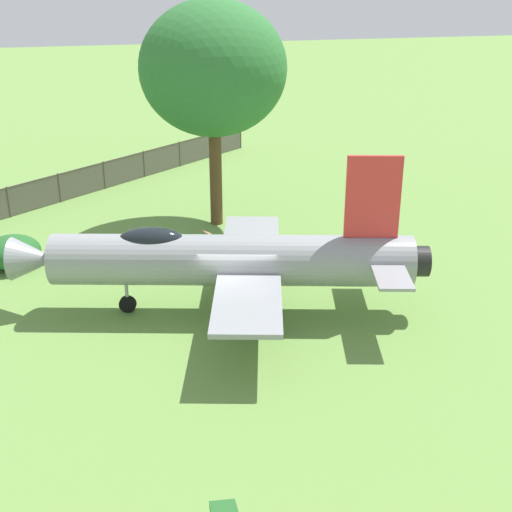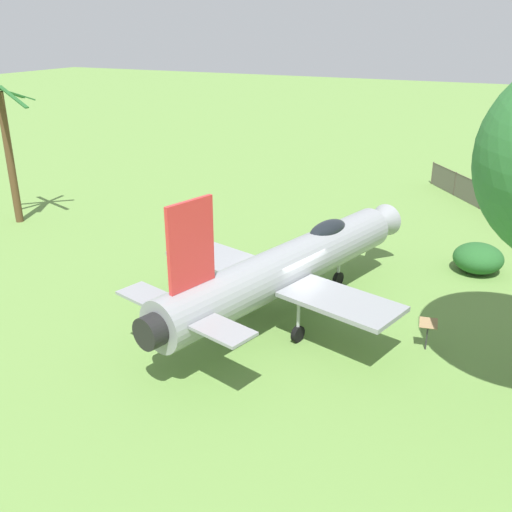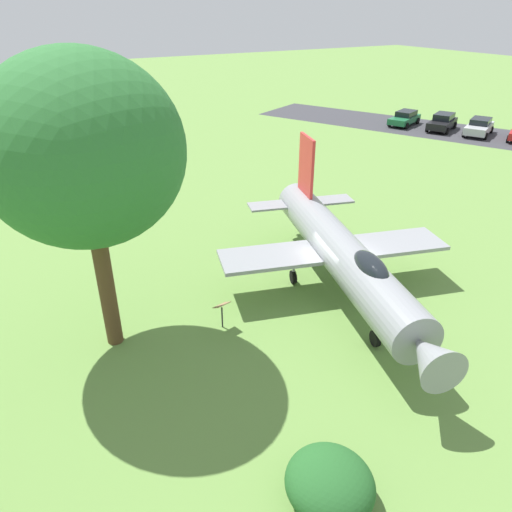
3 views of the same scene
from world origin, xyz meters
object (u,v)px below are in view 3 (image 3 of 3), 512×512
object	(u,v)px
parked_car_silver	(479,127)
parked_car_black	(442,122)
parked_car_green	(405,118)
display_jet	(344,255)
shrub_near_fence	(330,483)
info_plaque	(222,309)
shade_tree	(83,151)

from	to	relation	value
parked_car_silver	parked_car_black	distance (m)	3.40
parked_car_silver	parked_car_green	size ratio (longest dim) A/B	1.03
parked_car_black	display_jet	bearing A→B (deg)	7.95
parked_car_black	parked_car_green	world-z (taller)	parked_car_black
shrub_near_fence	info_plaque	world-z (taller)	shrub_near_fence
shrub_near_fence	display_jet	bearing A→B (deg)	-129.89
shade_tree	info_plaque	bearing A→B (deg)	162.79
parked_car_silver	parked_car_green	world-z (taller)	parked_car_silver
display_jet	parked_car_silver	distance (m)	33.10
display_jet	shade_tree	distance (m)	10.55
shrub_near_fence	parked_car_silver	distance (m)	42.10
parked_car_black	parked_car_green	bearing A→B (deg)	-90.59
shrub_near_fence	parked_car_green	bearing A→B (deg)	-137.09
display_jet	shade_tree	size ratio (longest dim) A/B	1.38
shade_tree	parked_car_silver	xyz separation A→B (m)	(-38.05, -14.25, -6.35)
parked_car_silver	parked_car_green	distance (m)	7.14
display_jet	parked_car_silver	size ratio (longest dim) A/B	2.86
parked_car_black	parked_car_green	size ratio (longest dim) A/B	1.02
display_jet	shade_tree	xyz separation A→B (m)	(9.08, -1.72, 5.09)
shade_tree	shrub_near_fence	world-z (taller)	shade_tree
info_plaque	display_jet	bearing A→B (deg)	174.14
display_jet	parked_car_green	world-z (taller)	display_jet
info_plaque	parked_car_silver	xyz separation A→B (m)	(-34.23, -15.43, -0.08)
shrub_near_fence	parked_car_silver	bearing A→B (deg)	-146.43
shrub_near_fence	info_plaque	distance (m)	7.90
display_jet	parked_car_black	bearing A→B (deg)	140.48
display_jet	shrub_near_fence	distance (m)	9.62
parked_car_black	shrub_near_fence	bearing A→B (deg)	11.35
parked_car_black	parked_car_silver	bearing A→B (deg)	89.21
display_jet	shrub_near_fence	world-z (taller)	display_jet
info_plaque	parked_car_green	world-z (taller)	parked_car_green
display_jet	parked_car_silver	xyz separation A→B (m)	(-28.97, -15.97, -1.26)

